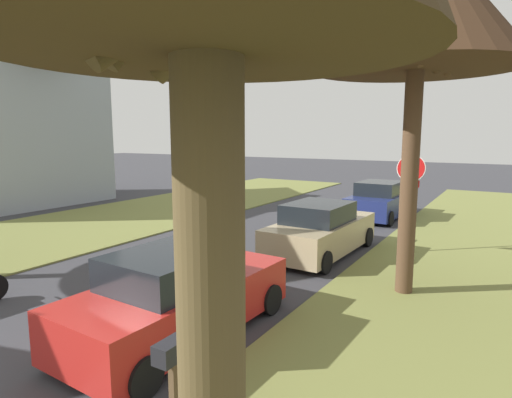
{
  "coord_description": "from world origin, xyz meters",
  "views": [
    {
      "loc": [
        7.15,
        0.06,
        3.53
      ],
      "look_at": [
        0.87,
        10.46,
        1.71
      ],
      "focal_mm": 29.93,
      "sensor_mm": 36.0,
      "label": 1
    }
  ],
  "objects": [
    {
      "name": "stop_sign_far",
      "position": [
        4.6,
        13.12,
        2.16
      ],
      "size": [
        0.82,
        0.63,
        2.93
      ],
      "color": "#9EA0A5",
      "rests_on": "grass_verge_right"
    },
    {
      "name": "street_tree_right_mid_a",
      "position": [
        5.24,
        9.66,
        6.24
      ],
      "size": [
        4.39,
        4.39,
        7.65
      ],
      "color": "#503825",
      "rests_on": "grass_verge_right"
    },
    {
      "name": "parked_sedan_red",
      "position": [
        2.28,
        5.48,
        0.72
      ],
      "size": [
        2.08,
        4.46,
        1.57
      ],
      "color": "red",
      "rests_on": "ground"
    },
    {
      "name": "parked_sedan_tan",
      "position": [
        2.37,
        11.69,
        0.72
      ],
      "size": [
        2.08,
        4.46,
        1.57
      ],
      "color": "tan",
      "rests_on": "ground"
    },
    {
      "name": "parked_sedan_navy",
      "position": [
        2.35,
        18.42,
        0.72
      ],
      "size": [
        2.08,
        4.46,
        1.57
      ],
      "color": "navy",
      "rests_on": "ground"
    },
    {
      "name": "curbside_mailbox",
      "position": [
        4.11,
        3.32,
        1.06
      ],
      "size": [
        0.22,
        0.44,
        1.27
      ],
      "color": "brown",
      "rests_on": "grass_verge_right"
    }
  ]
}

